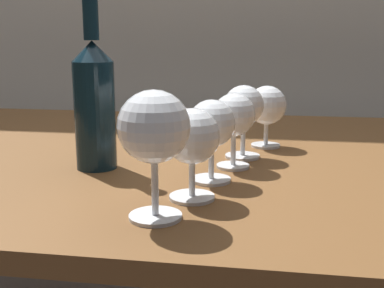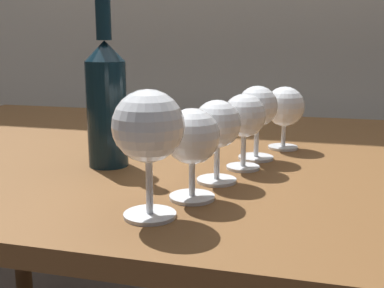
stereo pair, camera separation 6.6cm
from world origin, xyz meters
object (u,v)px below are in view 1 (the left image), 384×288
Objects in this scene: wine_glass_rose at (192,139)px; wine_glass_amber at (234,117)px; wine_bottle at (94,101)px; wine_glass_cabernet at (267,106)px; wine_glass_pinot at (212,126)px; wine_glass_merlot at (154,130)px; wine_glass_white at (244,108)px.

wine_glass_rose is 0.99× the size of wine_glass_amber.
wine_bottle reaches higher than wine_glass_rose.
wine_glass_amber is 1.03× the size of wine_glass_cabernet.
wine_glass_pinot is at bearing 79.56° from wine_glass_rose.
wine_glass_merlot is 0.35m from wine_glass_white.
wine_glass_amber is (0.04, 0.18, 0.00)m from wine_glass_rose.
wine_glass_amber is 0.18m from wine_glass_cabernet.
wine_glass_rose is 0.26m from wine_glass_white.
wine_glass_rose is 0.09m from wine_glass_pinot.
wine_glass_cabernet is at bearing 72.65° from wine_glass_amber.
wine_glass_amber reaches higher than wine_glass_cabernet.
wine_glass_pinot is at bearing -13.18° from wine_bottle.
wine_glass_amber is at bearing 72.36° from wine_glass_pinot.
wine_bottle is at bearing -143.38° from wine_glass_cabernet.
wine_glass_merlot reaches higher than wine_glass_amber.
wine_glass_white is 1.08× the size of wine_glass_cabernet.
wine_bottle is at bearing -155.16° from wine_glass_white.
wine_bottle is at bearing 144.14° from wine_glass_rose.
wine_glass_pinot is 0.43× the size of wine_bottle.
wine_bottle is at bearing 166.82° from wine_glass_pinot.
wine_glass_rose is at bearing -35.86° from wine_bottle.
wine_bottle is (-0.29, -0.22, 0.03)m from wine_glass_cabernet.
wine_glass_amber is 0.95× the size of wine_glass_white.
wine_glass_pinot is (0.05, 0.17, -0.03)m from wine_glass_merlot.
wine_glass_amber is at bearing 75.93° from wine_glass_rose.
wine_glass_cabernet is (0.13, 0.44, -0.03)m from wine_glass_merlot.
wine_bottle is (-0.21, 0.05, 0.03)m from wine_glass_pinot.
wine_glass_rose is at bearing -102.74° from wine_glass_white.
wine_glass_pinot is at bearing -103.99° from wine_glass_white.
wine_glass_rose is 0.43× the size of wine_bottle.
wine_glass_merlot is 0.54× the size of wine_bottle.
wine_bottle reaches higher than wine_glass_merlot.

